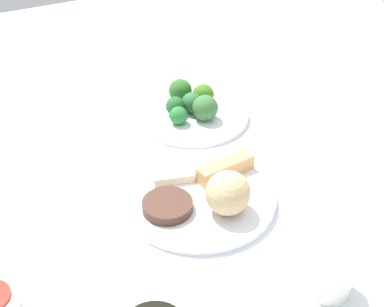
# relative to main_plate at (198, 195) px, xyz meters

# --- Properties ---
(tabletop) EXTENTS (2.20, 2.20, 0.02)m
(tabletop) POSITION_rel_main_plate_xyz_m (0.00, -0.04, -0.02)
(tabletop) COLOR silver
(tabletop) RESTS_ON ground
(main_plate) EXTENTS (0.25, 0.25, 0.02)m
(main_plate) POSITION_rel_main_plate_xyz_m (0.00, 0.00, 0.00)
(main_plate) COLOR white
(main_plate) RESTS_ON tabletop
(rice_scoop) EXTENTS (0.07, 0.07, 0.07)m
(rice_scoop) POSITION_rel_main_plate_xyz_m (0.06, 0.02, 0.04)
(rice_scoop) COLOR tan
(rice_scoop) RESTS_ON main_plate
(spring_roll) EXTENTS (0.04, 0.11, 0.03)m
(spring_roll) POSITION_rel_main_plate_xyz_m (-0.02, 0.06, 0.02)
(spring_roll) COLOR tan
(spring_roll) RESTS_ON main_plate
(crab_rangoon_wonton) EXTENTS (0.08, 0.08, 0.02)m
(crab_rangoon_wonton) POSITION_rel_main_plate_xyz_m (-0.06, -0.02, 0.02)
(crab_rangoon_wonton) COLOR beige
(crab_rangoon_wonton) RESTS_ON main_plate
(stir_fry_heap) EXTENTS (0.08, 0.08, 0.02)m
(stir_fry_heap) POSITION_rel_main_plate_xyz_m (0.02, -0.06, 0.02)
(stir_fry_heap) COLOR #462B21
(stir_fry_heap) RESTS_ON main_plate
(broccoli_plate) EXTENTS (0.24, 0.24, 0.01)m
(broccoli_plate) POSITION_rel_main_plate_xyz_m (-0.24, 0.12, -0.00)
(broccoli_plate) COLOR white
(broccoli_plate) RESTS_ON tabletop
(broccoli_floret_0) EXTENTS (0.05, 0.05, 0.05)m
(broccoli_floret_0) POSITION_rel_main_plate_xyz_m (-0.20, 0.13, 0.03)
(broccoli_floret_0) COLOR #356834
(broccoli_floret_0) RESTS_ON broccoli_plate
(broccoli_floret_1) EXTENTS (0.05, 0.05, 0.05)m
(broccoli_floret_1) POSITION_rel_main_plate_xyz_m (-0.25, 0.16, 0.03)
(broccoli_floret_1) COLOR #376E1B
(broccoli_floret_1) RESTS_ON broccoli_plate
(broccoli_floret_2) EXTENTS (0.04, 0.04, 0.04)m
(broccoli_floret_2) POSITION_rel_main_plate_xyz_m (-0.24, 0.09, 0.03)
(broccoli_floret_2) COLOR #23582A
(broccoli_floret_2) RESTS_ON broccoli_plate
(broccoli_floret_3) EXTENTS (0.04, 0.04, 0.04)m
(broccoli_floret_3) POSITION_rel_main_plate_xyz_m (-0.24, 0.12, 0.03)
(broccoli_floret_3) COLOR #2B6237
(broccoli_floret_3) RESTS_ON broccoli_plate
(broccoli_floret_4) EXTENTS (0.05, 0.05, 0.05)m
(broccoli_floret_4) POSITION_rel_main_plate_xyz_m (-0.29, 0.12, 0.03)
(broccoli_floret_4) COLOR #286123
(broccoli_floret_4) RESTS_ON broccoli_plate
(broccoli_floret_5) EXTENTS (0.04, 0.04, 0.04)m
(broccoli_floret_5) POSITION_rel_main_plate_xyz_m (-0.21, 0.08, 0.02)
(broccoli_floret_5) COLOR #22722F
(broccoli_floret_5) RESTS_ON broccoli_plate
(teacup) EXTENTS (0.06, 0.06, 0.06)m
(teacup) POSITION_rel_main_plate_xyz_m (0.25, 0.06, 0.02)
(teacup) COLOR white
(teacup) RESTS_ON tabletop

